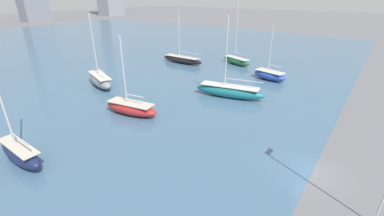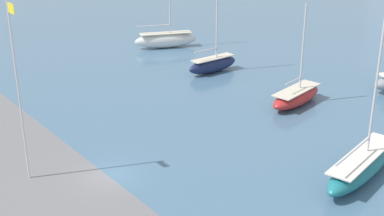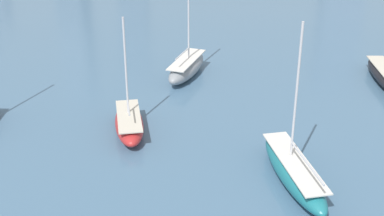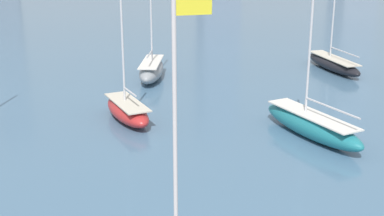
% 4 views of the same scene
% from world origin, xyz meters
% --- Properties ---
extents(ground_plane, '(500.00, 500.00, 0.00)m').
position_xyz_m(ground_plane, '(0.00, 0.00, 0.00)').
color(ground_plane, slate).
extents(harbor_water, '(180.00, 140.00, 0.00)m').
position_xyz_m(harbor_water, '(0.00, 70.00, 0.00)').
color(harbor_water, '#476B89').
rests_on(harbor_water, ground_plane).
extents(sailboat_gray, '(5.03, 9.11, 12.13)m').
position_xyz_m(sailboat_gray, '(3.17, 35.82, 1.09)').
color(sailboat_gray, gray).
rests_on(sailboat_gray, harbor_water).
extents(sailboat_red, '(3.92, 8.18, 10.29)m').
position_xyz_m(sailboat_red, '(-1.36, 22.73, 0.92)').
color(sailboat_red, '#B72828').
rests_on(sailboat_red, harbor_water).
extents(sailboat_green, '(4.62, 8.26, 15.67)m').
position_xyz_m(sailboat_green, '(30.93, 23.77, 0.94)').
color(sailboat_green, '#236B3D').
rests_on(sailboat_green, harbor_water).
extents(sailboat_navy, '(1.82, 7.09, 13.43)m').
position_xyz_m(sailboat_navy, '(-14.90, 22.96, 1.06)').
color(sailboat_navy, '#19234C').
rests_on(sailboat_navy, harbor_water).
extents(sailboat_black, '(2.53, 10.91, 11.67)m').
position_xyz_m(sailboat_black, '(24.50, 34.51, 0.85)').
color(sailboat_black, black).
rests_on(sailboat_black, harbor_water).
extents(sailboat_teal, '(4.81, 11.17, 12.20)m').
position_xyz_m(sailboat_teal, '(11.93, 15.15, 1.02)').
color(sailboat_teal, '#1E757F').
rests_on(sailboat_teal, harbor_water).
extents(sailboat_blue, '(3.82, 6.89, 9.84)m').
position_xyz_m(sailboat_blue, '(24.27, 13.42, 0.91)').
color(sailboat_blue, '#284CA8').
rests_on(sailboat_blue, harbor_water).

